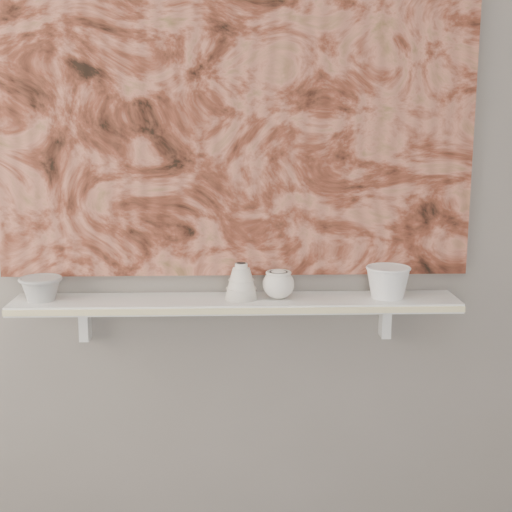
{
  "coord_description": "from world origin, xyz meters",
  "views": [
    {
      "loc": [
        -0.01,
        -0.67,
        1.5
      ],
      "look_at": [
        0.06,
        1.49,
        1.07
      ],
      "focal_mm": 50.0,
      "sensor_mm": 36.0,
      "label": 1
    }
  ],
  "objects_px": {
    "shelf": "(236,303)",
    "painting": "(235,101)",
    "bowl_white": "(388,282)",
    "bowl_grey": "(41,288)",
    "bell_vessel": "(241,281)",
    "cup_cream": "(278,284)"
  },
  "relations": [
    {
      "from": "shelf",
      "to": "cup_cream",
      "type": "distance_m",
      "value": 0.15
    },
    {
      "from": "bowl_grey",
      "to": "cup_cream",
      "type": "relative_size",
      "value": 1.33
    },
    {
      "from": "shelf",
      "to": "cup_cream",
      "type": "bearing_deg",
      "value": 0.0
    },
    {
      "from": "painting",
      "to": "bowl_white",
      "type": "bearing_deg",
      "value": -9.52
    },
    {
      "from": "cup_cream",
      "to": "bowl_white",
      "type": "height_order",
      "value": "bowl_white"
    },
    {
      "from": "shelf",
      "to": "painting",
      "type": "relative_size",
      "value": 0.93
    },
    {
      "from": "cup_cream",
      "to": "bell_vessel",
      "type": "xyz_separation_m",
      "value": [
        -0.12,
        0.0,
        0.01
      ]
    },
    {
      "from": "cup_cream",
      "to": "bell_vessel",
      "type": "bearing_deg",
      "value": 180.0
    },
    {
      "from": "bowl_grey",
      "to": "bell_vessel",
      "type": "bearing_deg",
      "value": 0.0
    },
    {
      "from": "shelf",
      "to": "bell_vessel",
      "type": "height_order",
      "value": "bell_vessel"
    },
    {
      "from": "shelf",
      "to": "bowl_grey",
      "type": "bearing_deg",
      "value": 180.0
    },
    {
      "from": "painting",
      "to": "cup_cream",
      "type": "xyz_separation_m",
      "value": [
        0.13,
        -0.08,
        -0.56
      ]
    },
    {
      "from": "shelf",
      "to": "painting",
      "type": "height_order",
      "value": "painting"
    },
    {
      "from": "bowl_grey",
      "to": "cup_cream",
      "type": "bearing_deg",
      "value": 0.0
    },
    {
      "from": "bowl_grey",
      "to": "bell_vessel",
      "type": "relative_size",
      "value": 1.16
    },
    {
      "from": "bowl_grey",
      "to": "cup_cream",
      "type": "height_order",
      "value": "cup_cream"
    },
    {
      "from": "bell_vessel",
      "to": "bowl_white",
      "type": "distance_m",
      "value": 0.46
    },
    {
      "from": "painting",
      "to": "bell_vessel",
      "type": "bearing_deg",
      "value": -78.09
    },
    {
      "from": "bowl_white",
      "to": "bell_vessel",
      "type": "bearing_deg",
      "value": 180.0
    },
    {
      "from": "bowl_grey",
      "to": "bowl_white",
      "type": "bearing_deg",
      "value": 0.0
    },
    {
      "from": "cup_cream",
      "to": "bowl_white",
      "type": "bearing_deg",
      "value": 0.0
    },
    {
      "from": "bowl_grey",
      "to": "bowl_white",
      "type": "height_order",
      "value": "bowl_white"
    }
  ]
}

